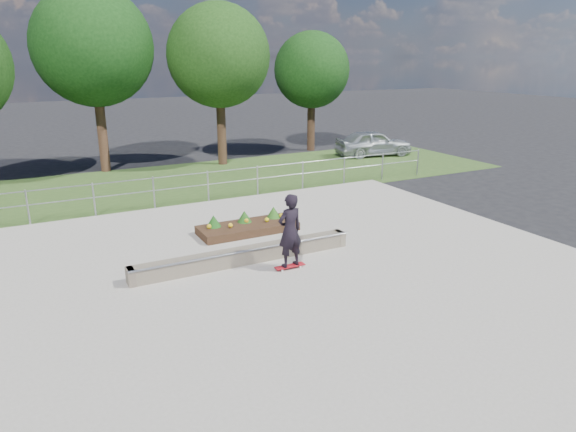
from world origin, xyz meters
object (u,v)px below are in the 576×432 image
object	(u,v)px
grind_ledge	(245,255)
planter_bed	(247,226)
skateboarder	(290,231)
parked_car	(373,143)

from	to	relation	value
grind_ledge	planter_bed	distance (m)	2.52
skateboarder	grind_ledge	bearing A→B (deg)	133.89
planter_bed	skateboarder	xyz separation A→B (m)	(-0.19, -3.17, 0.83)
skateboarder	planter_bed	bearing A→B (deg)	86.57
grind_ledge	parked_car	bearing A→B (deg)	41.96
grind_ledge	parked_car	distance (m)	16.51
grind_ledge	planter_bed	bearing A→B (deg)	65.61
grind_ledge	parked_car	size ratio (longest dim) A/B	1.44
skateboarder	parked_car	bearing A→B (deg)	46.20
grind_ledge	parked_car	world-z (taller)	parked_car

